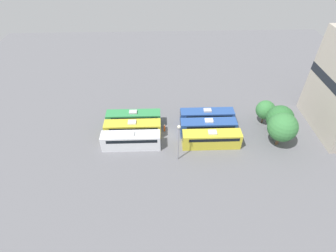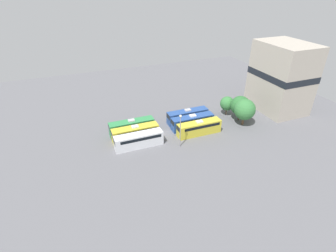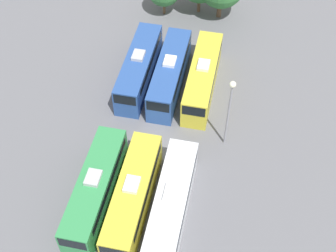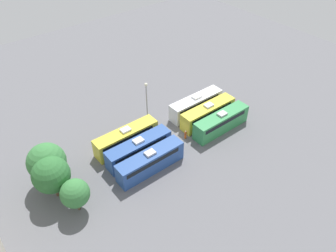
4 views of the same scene
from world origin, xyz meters
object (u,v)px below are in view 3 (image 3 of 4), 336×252
(bus_0, at_px, (96,188))
(bus_4, at_px, (170,73))
(bus_2, at_px, (172,203))
(bus_5, at_px, (203,77))
(light_pole, at_px, (230,104))
(worker_person, at_px, (139,142))
(bus_3, at_px, (139,67))
(bus_1, at_px, (133,195))

(bus_0, relative_size, bus_4, 1.00)
(bus_2, bearing_deg, bus_5, 89.54)
(bus_2, height_order, light_pole, light_pole)
(bus_0, distance_m, worker_person, 6.83)
(bus_0, relative_size, bus_3, 1.00)
(bus_0, bearing_deg, bus_1, 0.43)
(bus_1, xyz_separation_m, bus_3, (-3.37, 15.46, 0.00))
(worker_person, bearing_deg, bus_2, -55.05)
(bus_4, xyz_separation_m, bus_5, (3.47, 0.14, 0.00))
(bus_1, distance_m, worker_person, 6.57)
(bus_5, bearing_deg, bus_3, 179.41)
(worker_person, height_order, light_pole, light_pole)
(bus_5, relative_size, light_pole, 1.37)
(bus_4, relative_size, light_pole, 1.37)
(bus_4, bearing_deg, bus_1, -90.03)
(bus_2, xyz_separation_m, worker_person, (-4.53, 6.49, -1.07))
(bus_1, bearing_deg, bus_3, 102.29)
(bus_1, relative_size, bus_2, 1.00)
(bus_1, xyz_separation_m, bus_2, (3.36, -0.12, 0.00))
(bus_4, bearing_deg, bus_0, -102.21)
(worker_person, bearing_deg, bus_5, 62.67)
(bus_4, bearing_deg, bus_5, 2.26)
(bus_0, height_order, bus_1, same)
(bus_5, distance_m, worker_person, 10.20)
(bus_3, xyz_separation_m, bus_4, (3.38, -0.21, 0.00))
(bus_4, xyz_separation_m, worker_person, (-1.19, -8.88, -1.07))
(light_pole, bearing_deg, bus_2, -111.32)
(bus_2, height_order, bus_5, same)
(bus_5, height_order, worker_person, bus_5)
(bus_1, distance_m, bus_3, 15.82)
(bus_5, xyz_separation_m, light_pole, (3.31, -6.70, 3.70))
(bus_0, xyz_separation_m, bus_3, (-0.07, 15.48, 0.00))
(bus_3, bearing_deg, bus_4, -3.52)
(bus_0, xyz_separation_m, worker_person, (2.12, 6.40, -1.07))
(bus_3, distance_m, worker_person, 9.41)
(bus_0, xyz_separation_m, light_pole, (10.09, 8.71, 3.70))
(bus_2, relative_size, worker_person, 6.80)
(bus_3, xyz_separation_m, bus_5, (6.85, -0.07, 0.00))
(bus_2, relative_size, bus_3, 1.00)
(bus_1, relative_size, bus_4, 1.00)
(bus_1, height_order, worker_person, bus_1)
(bus_4, height_order, worker_person, bus_4)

